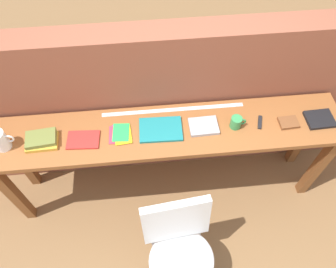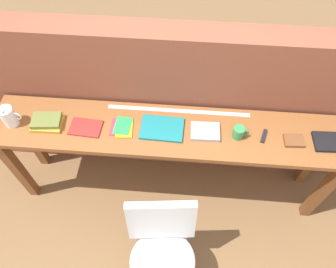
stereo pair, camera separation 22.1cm
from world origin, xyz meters
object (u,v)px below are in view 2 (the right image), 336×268
magazine_cycling (86,127)px  book_open_centre (162,128)px  multitool_folded (264,136)px  chair_white_moulded (162,247)px  book_stack_leftmost (47,122)px  leather_journal_brown (294,141)px  pitcher_white (9,116)px  mug (239,132)px  pamphlet_pile_colourful (122,127)px  book_repair_rightmost (328,142)px

magazine_cycling → book_open_centre: (0.53, 0.03, 0.00)m
magazine_cycling → multitool_folded: 1.22m
chair_white_moulded → book_stack_leftmost: 1.16m
leather_journal_brown → pitcher_white: bearing=177.2°
book_stack_leftmost → mug: mug is taller
magazine_cycling → multitool_folded: bearing=5.0°
pamphlet_pile_colourful → book_stack_leftmost: bearing=-178.3°
pamphlet_pile_colourful → mug: (0.80, -0.01, 0.04)m
pamphlet_pile_colourful → leather_journal_brown: 1.17m
book_stack_leftmost → book_open_centre: size_ratio=0.72×
book_stack_leftmost → pamphlet_pile_colourful: bearing=1.7°
magazine_cycling → pamphlet_pile_colourful: bearing=9.5°
book_open_centre → mug: 0.52m
chair_white_moulded → mug: 0.92m
book_stack_leftmost → mug: (1.32, 0.01, 0.02)m
magazine_cycling → chair_white_moulded: bearing=-45.0°
pitcher_white → pamphlet_pile_colourful: bearing=1.8°
chair_white_moulded → pitcher_white: pitcher_white is taller
book_open_centre → pitcher_white: bearing=-176.5°
magazine_cycling → pamphlet_pile_colourful: size_ratio=1.21×
pitcher_white → magazine_cycling: 0.52m
mug → multitool_folded: (0.18, 0.01, -0.04)m
pitcher_white → leather_journal_brown: bearing=0.0°
book_stack_leftmost → mug: bearing=0.3°
pamphlet_pile_colourful → book_open_centre: (0.28, 0.01, 0.00)m
chair_white_moulded → book_open_centre: size_ratio=3.04×
magazine_cycling → multitool_folded: multitool_folded is taller
multitool_folded → book_stack_leftmost: bearing=-179.4°
magazine_cycling → pamphlet_pile_colourful: 0.25m
mug → leather_journal_brown: mug is taller
magazine_cycling → book_stack_leftmost: bearing=-178.3°
book_open_centre → leather_journal_brown: 0.89m
chair_white_moulded → pamphlet_pile_colourful: bearing=115.9°
book_repair_rightmost → multitool_folded: bearing=175.8°
chair_white_moulded → book_repair_rightmost: size_ratio=4.67×
pitcher_white → leather_journal_brown: (1.94, 0.00, -0.07)m
book_open_centre → leather_journal_brown: size_ratio=2.26×
multitool_folded → book_repair_rightmost: size_ratio=0.58×
book_stack_leftmost → multitool_folded: size_ratio=1.93×
magazine_cycling → leather_journal_brown: size_ratio=1.66×
magazine_cycling → book_repair_rightmost: size_ratio=1.13×
book_stack_leftmost → multitool_folded: bearing=0.6°
mug → leather_journal_brown: (0.37, -0.01, -0.03)m
chair_white_moulded → book_stack_leftmost: size_ratio=4.20×
leather_journal_brown → book_open_centre: bearing=175.3°
pamphlet_pile_colourful → mug: size_ratio=1.63×
magazine_cycling → book_open_centre: bearing=7.2°
multitool_folded → book_open_centre: bearing=179.6°
pamphlet_pile_colourful → book_open_centre: 0.28m
mug → book_open_centre: bearing=178.3°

